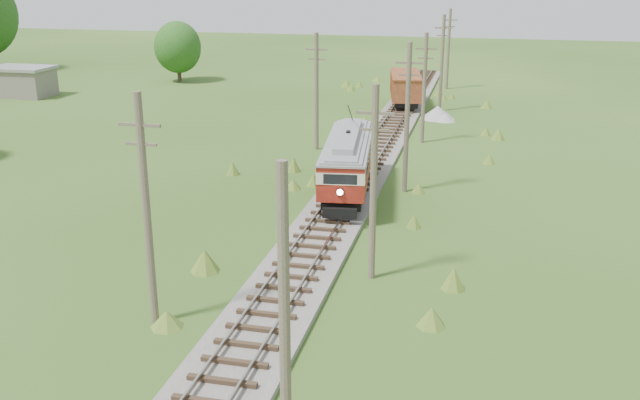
# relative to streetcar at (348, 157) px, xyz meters

# --- Properties ---
(railbed_main) EXTENTS (3.60, 96.00, 0.57)m
(railbed_main) POSITION_rel_streetcar_xyz_m (-0.00, 4.79, -2.22)
(railbed_main) COLOR #605B54
(railbed_main) RESTS_ON ground
(streetcar) EXTENTS (3.87, 11.19, 5.06)m
(streetcar) POSITION_rel_streetcar_xyz_m (0.00, 0.00, 0.00)
(streetcar) COLOR black
(streetcar) RESTS_ON ground
(gondola) EXTENTS (4.02, 8.67, 2.77)m
(gondola) POSITION_rel_streetcar_xyz_m (-0.00, 28.52, -0.36)
(gondola) COLOR black
(gondola) RESTS_ON ground
(gravel_pile) EXTENTS (3.20, 3.40, 1.16)m
(gravel_pile) POSITION_rel_streetcar_xyz_m (3.62, 23.98, -1.87)
(gravel_pile) COLOR gray
(gravel_pile) RESTS_ON ground
(utility_pole_r_1) EXTENTS (0.30, 0.30, 8.80)m
(utility_pole_r_1) POSITION_rel_streetcar_xyz_m (3.10, -24.21, 1.99)
(utility_pole_r_1) COLOR brown
(utility_pole_r_1) RESTS_ON ground
(utility_pole_r_2) EXTENTS (1.60, 0.30, 8.60)m
(utility_pole_r_2) POSITION_rel_streetcar_xyz_m (3.30, -11.21, 2.01)
(utility_pole_r_2) COLOR brown
(utility_pole_r_2) RESTS_ON ground
(utility_pole_r_3) EXTENTS (1.60, 0.30, 9.00)m
(utility_pole_r_3) POSITION_rel_streetcar_xyz_m (3.20, 1.79, 2.21)
(utility_pole_r_3) COLOR brown
(utility_pole_r_3) RESTS_ON ground
(utility_pole_r_4) EXTENTS (1.60, 0.30, 8.40)m
(utility_pole_r_4) POSITION_rel_streetcar_xyz_m (3.00, 14.79, 1.91)
(utility_pole_r_4) COLOR brown
(utility_pole_r_4) RESTS_ON ground
(utility_pole_r_5) EXTENTS (1.60, 0.30, 8.90)m
(utility_pole_r_5) POSITION_rel_streetcar_xyz_m (3.40, 27.79, 2.16)
(utility_pole_r_5) COLOR brown
(utility_pole_r_5) RESTS_ON ground
(utility_pole_r_6) EXTENTS (1.60, 0.30, 8.70)m
(utility_pole_r_6) POSITION_rel_streetcar_xyz_m (3.20, 40.79, 2.06)
(utility_pole_r_6) COLOR brown
(utility_pole_r_6) RESTS_ON ground
(utility_pole_l_a) EXTENTS (1.60, 0.30, 9.00)m
(utility_pole_l_a) POSITION_rel_streetcar_xyz_m (-4.20, -17.21, 2.21)
(utility_pole_l_a) COLOR brown
(utility_pole_l_a) RESTS_ON ground
(utility_pole_l_b) EXTENTS (1.60, 0.30, 8.60)m
(utility_pole_l_b) POSITION_rel_streetcar_xyz_m (-4.50, 10.79, 2.01)
(utility_pole_l_b) COLOR brown
(utility_pole_l_b) RESTS_ON ground
(tree_mid_a) EXTENTS (5.46, 5.46, 7.03)m
(tree_mid_a) POSITION_rel_streetcar_xyz_m (-28.00, 38.79, 1.61)
(tree_mid_a) COLOR #38281C
(tree_mid_a) RESTS_ON ground
(shed) EXTENTS (6.40, 4.40, 3.10)m
(shed) POSITION_rel_streetcar_xyz_m (-40.00, 25.79, -0.84)
(shed) COLOR slate
(shed) RESTS_ON ground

